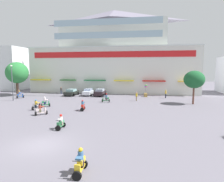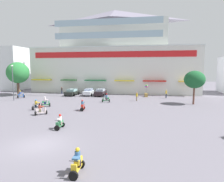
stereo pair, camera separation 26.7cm
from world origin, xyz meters
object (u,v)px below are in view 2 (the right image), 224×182
plaza_tree_1 (195,80)px  parked_car_1 (89,92)px  scooter_rider_2 (77,163)px  scooter_rider_4 (37,106)px  scooter_rider_0 (83,106)px  pedestrian_1 (137,96)px  pedestrian_0 (62,90)px  scooter_rider_7 (46,102)px  parked_car_0 (72,92)px  pedestrian_2 (166,93)px  plaza_tree_2 (18,73)px  balloon_vendor_cart (146,92)px  parked_car_2 (100,92)px  scooter_rider_8 (21,95)px  scooter_rider_3 (106,99)px  scooter_rider_1 (60,123)px  scooter_rider_5 (41,110)px  streetlamp_near (13,80)px  plaza_tree_0 (17,72)px

plaza_tree_1 → parked_car_1: (-19.93, 7.21, -3.29)m
parked_car_1 → plaza_tree_1: bearing=-19.9°
scooter_rider_2 → scooter_rider_4: scooter_rider_4 is taller
scooter_rider_4 → scooter_rider_0: bearing=8.1°
scooter_rider_4 → pedestrian_1: size_ratio=0.98×
scooter_rider_2 → pedestrian_0: bearing=115.7°
scooter_rider_7 → pedestrian_1: bearing=29.6°
parked_car_0 → pedestrian_2: size_ratio=2.53×
plaza_tree_2 → balloon_vendor_cart: plaza_tree_2 is taller
parked_car_1 → scooter_rider_0: 15.30m
parked_car_2 → pedestrian_2: bearing=-3.2°
scooter_rider_4 → plaza_tree_1: bearing=20.6°
balloon_vendor_cart → scooter_rider_8: bearing=-166.5°
scooter_rider_0 → plaza_tree_2: bearing=147.0°
scooter_rider_4 → pedestrian_0: (-3.97, 17.11, 0.26)m
scooter_rider_3 → scooter_rider_1: bearing=-95.2°
plaza_tree_1 → scooter_rider_2: plaza_tree_1 is taller
scooter_rider_2 → scooter_rider_5: (-9.41, 12.47, 0.01)m
streetlamp_near → scooter_rider_2: bearing=-47.3°
scooter_rider_0 → scooter_rider_5: (-4.42, -3.36, -0.02)m
plaza_tree_2 → streetlamp_near: (3.06, -5.85, -1.14)m
parked_car_0 → parked_car_2: size_ratio=1.07×
scooter_rider_2 → streetlamp_near: (-20.11, 21.80, 3.16)m
scooter_rider_3 → scooter_rider_5: size_ratio=1.02×
scooter_rider_5 → balloon_vendor_cart: balloon_vendor_cart is taller
streetlamp_near → balloon_vendor_cart: 25.54m
scooter_rider_0 → balloon_vendor_cart: (8.71, 14.68, 0.29)m
plaza_tree_1 → parked_car_0: (-23.44, 6.39, -3.32)m
scooter_rider_4 → balloon_vendor_cart: (15.14, 15.60, 0.29)m
plaza_tree_0 → balloon_vendor_cart: (28.34, 1.22, -4.18)m
pedestrian_0 → plaza_tree_2: bearing=-150.6°
scooter_rider_4 → plaza_tree_0: bearing=132.6°
plaza_tree_1 → parked_car_0: plaza_tree_1 is taller
plaza_tree_1 → streetlamp_near: 31.54m
scooter_rider_7 → scooter_rider_8: bearing=142.0°
scooter_rider_8 → pedestrian_1: 22.78m
scooter_rider_3 → scooter_rider_5: scooter_rider_3 is taller
parked_car_1 → scooter_rider_2: 31.89m
parked_car_1 → streetlamp_near: size_ratio=0.67×
pedestrian_2 → plaza_tree_2: bearing=-176.7°
parked_car_0 → pedestrian_0: size_ratio=2.71×
plaza_tree_0 → parked_car_2: 19.30m
scooter_rider_0 → streetlamp_near: (-15.12, 5.96, 3.14)m
parked_car_1 → scooter_rider_3: 9.51m
scooter_rider_0 → pedestrian_2: size_ratio=0.90×
plaza_tree_0 → pedestrian_2: (32.22, 0.15, -4.13)m
scooter_rider_7 → scooter_rider_1: bearing=-55.2°
plaza_tree_1 → pedestrian_2: (-3.78, 5.94, -3.05)m
scooter_rider_8 → scooter_rider_2: bearing=-50.0°
parked_car_2 → scooter_rider_1: size_ratio=2.76×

